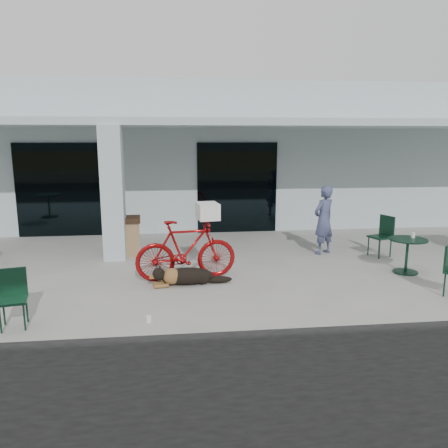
{
  "coord_description": "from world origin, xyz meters",
  "views": [
    {
      "loc": [
        -0.06,
        -8.0,
        2.84
      ],
      "look_at": [
        0.98,
        1.22,
        1.0
      ],
      "focal_mm": 35.0,
      "sensor_mm": 36.0,
      "label": 1
    }
  ],
  "objects": [
    {
      "name": "cafe_chair_near",
      "position": [
        -2.53,
        -1.47,
        0.45
      ],
      "size": [
        0.48,
        0.51,
        0.89
      ],
      "primitive_type": null,
      "rotation": [
        0.0,
        0.0,
        0.2
      ],
      "color": "#133624",
      "rests_on": "ground"
    },
    {
      "name": "cup_on_table",
      "position": [
        4.97,
        0.57,
        0.8
      ],
      "size": [
        0.08,
        0.08,
        0.11
      ],
      "primitive_type": "cylinder",
      "rotation": [
        0.0,
        0.0,
        -0.05
      ],
      "color": "white",
      "rests_on": "cafe_table_far"
    },
    {
      "name": "cafe_table_far",
      "position": [
        4.81,
        0.48,
        0.37
      ],
      "size": [
        0.83,
        0.83,
        0.74
      ],
      "primitive_type": null,
      "rotation": [
        0.0,
        0.0,
        -0.05
      ],
      "color": "#133624",
      "rests_on": "ground"
    },
    {
      "name": "cafe_chair_far_b",
      "position": [
        4.85,
        1.8,
        0.49
      ],
      "size": [
        0.61,
        0.58,
        0.99
      ],
      "primitive_type": null,
      "rotation": [
        0.0,
        0.0,
        -1.23
      ],
      "color": "#133624",
      "rests_on": "ground"
    },
    {
      "name": "trash_receptacle",
      "position": [
        -1.2,
        2.59,
        0.48
      ],
      "size": [
        0.6,
        0.6,
        0.96
      ],
      "primitive_type": null,
      "rotation": [
        0.0,
        0.0,
        0.08
      ],
      "color": "olive",
      "rests_on": "ground"
    },
    {
      "name": "building",
      "position": [
        0.0,
        8.5,
        2.25
      ],
      "size": [
        22.0,
        7.0,
        4.5
      ],
      "primitive_type": "cube",
      "color": "#ADBFC5",
      "rests_on": "ground"
    },
    {
      "name": "ground",
      "position": [
        0.0,
        0.0,
        0.0
      ],
      "size": [
        80.0,
        80.0,
        0.0
      ],
      "primitive_type": "plane",
      "color": "#A4A29B",
      "rests_on": "ground"
    },
    {
      "name": "overhang",
      "position": [
        0.0,
        3.6,
        3.21
      ],
      "size": [
        22.0,
        2.8,
        0.18
      ],
      "primitive_type": "cube",
      "color": "#ADBFC5",
      "rests_on": "column"
    },
    {
      "name": "storefront_glass_left",
      "position": [
        -3.2,
        4.98,
        1.35
      ],
      "size": [
        2.8,
        0.06,
        2.7
      ],
      "primitive_type": "cube",
      "color": "black",
      "rests_on": "ground"
    },
    {
      "name": "person",
      "position": [
        3.56,
        2.2,
        0.85
      ],
      "size": [
        0.74,
        0.67,
        1.7
      ],
      "primitive_type": "imported",
      "rotation": [
        0.0,
        0.0,
        3.69
      ],
      "color": "#3F456B",
      "rests_on": "ground"
    },
    {
      "name": "storefront_glass_right",
      "position": [
        1.8,
        4.98,
        1.35
      ],
      "size": [
        2.4,
        0.06,
        2.7
      ],
      "primitive_type": "cube",
      "color": "black",
      "rests_on": "ground"
    },
    {
      "name": "laundry_basket",
      "position": [
        0.58,
        0.63,
        1.39
      ],
      "size": [
        0.48,
        0.6,
        0.33
      ],
      "primitive_type": "cube",
      "rotation": [
        0.0,
        0.0,
        1.71
      ],
      "color": "white",
      "rests_on": "bicycle"
    },
    {
      "name": "column",
      "position": [
        -1.5,
        2.3,
        1.56
      ],
      "size": [
        0.5,
        0.5,
        3.12
      ],
      "primitive_type": "cube",
      "color": "#ADBFC5",
      "rests_on": "ground"
    },
    {
      "name": "dog",
      "position": [
        0.13,
        0.21,
        0.2
      ],
      "size": [
        1.23,
        0.57,
        0.4
      ],
      "primitive_type": null,
      "rotation": [
        0.0,
        0.0,
        0.15
      ],
      "color": "black",
      "rests_on": "ground"
    },
    {
      "name": "cup_near_dog",
      "position": [
        -0.51,
        -1.5,
        0.05
      ],
      "size": [
        0.09,
        0.09,
        0.1
      ],
      "primitive_type": "cylinder",
      "rotation": [
        0.0,
        0.0,
        -0.09
      ],
      "color": "white",
      "rests_on": "ground"
    },
    {
      "name": "bicycle",
      "position": [
        0.14,
        0.57,
        0.61
      ],
      "size": [
        2.11,
        0.86,
        1.23
      ],
      "primitive_type": "imported",
      "rotation": [
        0.0,
        0.0,
        1.71
      ],
      "color": "maroon",
      "rests_on": "ground"
    }
  ]
}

